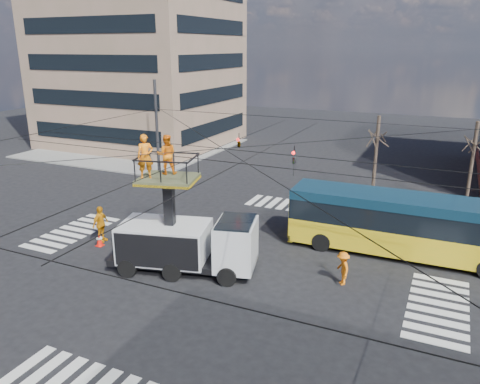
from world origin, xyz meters
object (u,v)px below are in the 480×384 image
at_px(utility_truck, 186,229).
at_px(worker_ground, 101,224).
at_px(flagger, 343,268).
at_px(traffic_cone, 99,240).
at_px(city_bus, 410,225).

distance_m(utility_truck, worker_ground, 6.37).
bearing_deg(flagger, traffic_cone, -116.88).
height_order(utility_truck, city_bus, utility_truck).
height_order(city_bus, traffic_cone, city_bus).
bearing_deg(utility_truck, flagger, -0.57).
distance_m(utility_truck, flagger, 7.50).
relative_size(utility_truck, flagger, 4.62).
bearing_deg(city_bus, flagger, -119.32).
relative_size(utility_truck, worker_ground, 3.57).
bearing_deg(traffic_cone, city_bus, 20.24).
relative_size(traffic_cone, flagger, 0.44).
bearing_deg(flagger, city_bus, 119.42).
xyz_separation_m(utility_truck, worker_ground, (-6.19, 1.05, -1.10)).
relative_size(city_bus, worker_ground, 5.97).
relative_size(traffic_cone, worker_ground, 0.34).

